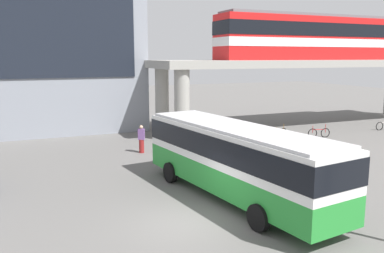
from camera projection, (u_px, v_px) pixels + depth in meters
ground_plane at (123, 160)px, 24.11m from camera, size 120.00×120.00×0.00m
elevated_platform at (308, 70)px, 35.41m from camera, size 27.86×6.00×5.81m
train at (317, 37)px, 35.26m from camera, size 18.96×2.96×3.84m
bus_main at (235, 154)px, 17.22m from camera, size 4.06×11.29×3.22m
bicycle_red at (319, 133)px, 30.85m from camera, size 1.76×0.45×1.04m
bicycle_orange at (276, 143)px, 27.31m from camera, size 1.67×0.76×1.04m
bicycle_brown at (280, 133)px, 30.70m from camera, size 1.67×0.76×1.04m
bicycle_blue at (230, 137)px, 29.08m from camera, size 1.77×0.36×1.04m
pedestrian_waiting_near_stop at (141, 140)px, 25.86m from camera, size 0.48×0.42×1.79m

